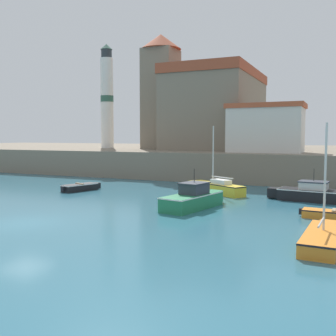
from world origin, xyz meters
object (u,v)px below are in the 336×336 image
dinghy_black_6 (81,187)px  sailboat_yellow_7 (216,187)px  sailboat_orange_4 (323,237)px  dinghy_orange_5 (336,215)px  harbor_shed_near_wharf (266,128)px  lighthouse (107,98)px  motorboat_green_1 (194,199)px  church (208,107)px  motorboat_black_2 (314,194)px

dinghy_black_6 → sailboat_yellow_7: bearing=16.5°
sailboat_yellow_7 → sailboat_orange_4: bearing=-55.5°
dinghy_orange_5 → harbor_shed_near_wharf: (-7.35, 18.29, 5.28)m
sailboat_orange_4 → lighthouse: size_ratio=0.37×
dinghy_orange_5 → dinghy_black_6: size_ratio=1.09×
harbor_shed_near_wharf → motorboat_green_1: bearing=-93.8°
sailboat_orange_4 → church: church is taller
harbor_shed_near_wharf → lighthouse: bearing=164.6°
sailboat_yellow_7 → church: bearing=110.2°
church → harbor_shed_near_wharf: size_ratio=2.10×
motorboat_black_2 → sailboat_yellow_7: 7.73m
sailboat_orange_4 → sailboat_yellow_7: (-8.85, 12.88, 0.14)m
motorboat_black_2 → church: 26.31m
church → lighthouse: (-14.96, -1.43, 1.65)m
motorboat_black_2 → dinghy_orange_5: motorboat_black_2 is taller
motorboat_black_2 → motorboat_green_1: bearing=-138.7°
motorboat_green_1 → harbor_shed_near_wharf: harbor_shed_near_wharf is taller
dinghy_orange_5 → church: 32.09m
sailboat_orange_4 → harbor_shed_near_wharf: bearing=106.0°
lighthouse → motorboat_green_1: bearing=-47.6°
motorboat_green_1 → dinghy_orange_5: (8.57, 0.05, -0.36)m
motorboat_black_2 → lighthouse: bearing=147.8°
sailboat_yellow_7 → dinghy_black_6: bearing=-163.5°
dinghy_black_6 → church: church is taller
dinghy_orange_5 → lighthouse: bearing=141.6°
dinghy_orange_5 → church: size_ratio=0.25×
dinghy_black_6 → harbor_shed_near_wharf: size_ratio=0.47×
motorboat_black_2 → dinghy_orange_5: size_ratio=1.55×
dinghy_black_6 → sailboat_yellow_7: sailboat_yellow_7 is taller
sailboat_yellow_7 → harbor_shed_near_wharf: bearing=80.5°
church → dinghy_orange_5: bearing=-58.1°
lighthouse → dinghy_orange_5: bearing=-38.4°
church → dinghy_black_6: bearing=-99.9°
motorboat_green_1 → sailboat_orange_4: 10.09m
church → sailboat_orange_4: bearing=-63.6°
sailboat_yellow_7 → church: (-7.14, 19.39, 8.07)m
lighthouse → sailboat_orange_4: bearing=-44.9°
motorboat_green_1 → motorboat_black_2: bearing=41.3°
dinghy_black_6 → harbor_shed_near_wharf: harbor_shed_near_wharf is taller
sailboat_yellow_7 → harbor_shed_near_wharf: harbor_shed_near_wharf is taller
motorboat_black_2 → dinghy_black_6: (-18.78, -2.48, -0.23)m
motorboat_black_2 → harbor_shed_near_wharf: (-5.78, 12.18, 4.99)m
harbor_shed_near_wharf → dinghy_black_6: bearing=-131.6°
dinghy_black_6 → sailboat_yellow_7: 11.58m
sailboat_orange_4 → harbor_shed_near_wharf: 25.76m
dinghy_orange_5 → dinghy_black_6: bearing=169.9°
motorboat_green_1 → church: size_ratio=0.36×
dinghy_black_6 → dinghy_orange_5: bearing=-10.1°
dinghy_black_6 → church: bearing=80.1°
dinghy_black_6 → church: 24.46m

